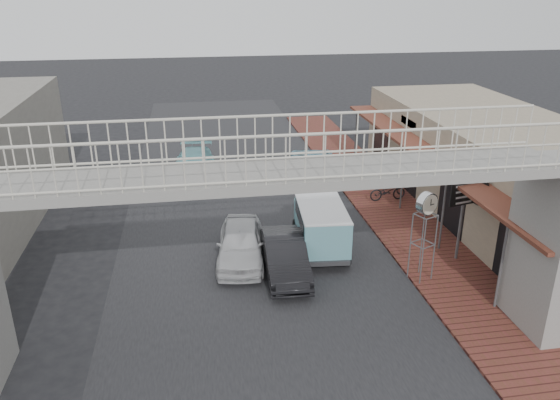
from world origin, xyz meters
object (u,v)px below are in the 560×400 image
object	(u,v)px
dark_sedan	(285,256)
angkot_far	(193,166)
arrow_sign	(483,190)
angkot_van	(321,222)
motorcycle_far	(340,169)
angkot_curb	(314,163)
white_hatchback	(241,243)
motorcycle_near	(388,191)
street_clock	(427,208)

from	to	relation	value
dark_sedan	angkot_far	xyz separation A→B (m)	(-2.93, 10.27, 0.05)
angkot_far	arrow_sign	size ratio (longest dim) A/B	1.55
angkot_van	motorcycle_far	xyz separation A→B (m)	(2.79, 7.40, -0.54)
angkot_curb	angkot_far	xyz separation A→B (m)	(-6.23, 0.31, 0.03)
angkot_curb	angkot_van	xyz separation A→B (m)	(-1.69, -8.49, 0.49)
angkot_far	motorcycle_far	distance (m)	7.46
angkot_far	motorcycle_far	size ratio (longest dim) A/B	2.78
white_hatchback	angkot_van	bearing A→B (deg)	13.16
motorcycle_far	arrow_sign	world-z (taller)	arrow_sign
angkot_curb	motorcycle_near	size ratio (longest dim) A/B	2.87
white_hatchback	motorcycle_far	size ratio (longest dim) A/B	2.32
arrow_sign	motorcycle_far	bearing A→B (deg)	93.42
angkot_far	street_clock	size ratio (longest dim) A/B	1.58
angkot_van	motorcycle_far	distance (m)	7.93
street_clock	arrow_sign	distance (m)	2.91
motorcycle_near	arrow_sign	distance (m)	6.19
angkot_van	white_hatchback	bearing A→B (deg)	-169.58
street_clock	dark_sedan	bearing A→B (deg)	139.76
angkot_curb	angkot_van	bearing A→B (deg)	84.71
motorcycle_far	white_hatchback	bearing A→B (deg)	153.97
street_clock	angkot_curb	bearing A→B (deg)	71.02
dark_sedan	arrow_sign	xyz separation A→B (m)	(7.02, 0.03, 1.98)
street_clock	motorcycle_far	bearing A→B (deg)	65.41
angkot_far	motorcycle_near	world-z (taller)	angkot_far
angkot_curb	arrow_sign	distance (m)	10.79
street_clock	angkot_van	bearing A→B (deg)	111.26
dark_sedan	angkot_far	world-z (taller)	angkot_far
white_hatchback	angkot_curb	distance (m)	9.98
angkot_curb	motorcycle_far	distance (m)	1.55
street_clock	white_hatchback	bearing A→B (deg)	132.94
angkot_curb	street_clock	bearing A→B (deg)	101.60
dark_sedan	angkot_far	bearing A→B (deg)	108.09
angkot_curb	street_clock	xyz separation A→B (m)	(1.10, -11.20, 1.99)
white_hatchback	street_clock	bearing A→B (deg)	-15.22
angkot_curb	angkot_far	world-z (taller)	angkot_far
white_hatchback	motorcycle_near	distance (m)	8.47
dark_sedan	angkot_van	size ratio (longest dim) A/B	1.03
white_hatchback	arrow_sign	bearing A→B (deg)	-0.45
dark_sedan	motorcycle_near	bearing A→B (deg)	46.97
angkot_curb	motorcycle_near	world-z (taller)	angkot_curb
motorcycle_near	angkot_van	bearing A→B (deg)	132.54
white_hatchback	motorcycle_near	bearing A→B (deg)	39.67
angkot_curb	motorcycle_near	bearing A→B (deg)	125.92
angkot_far	street_clock	world-z (taller)	street_clock
angkot_van	street_clock	xyz separation A→B (m)	(2.79, -2.71, 1.50)
angkot_curb	street_clock	world-z (taller)	street_clock
motorcycle_far	dark_sedan	bearing A→B (deg)	164.60
angkot_van	street_clock	size ratio (longest dim) A/B	1.25
dark_sedan	street_clock	distance (m)	4.98
angkot_van	arrow_sign	distance (m)	5.80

